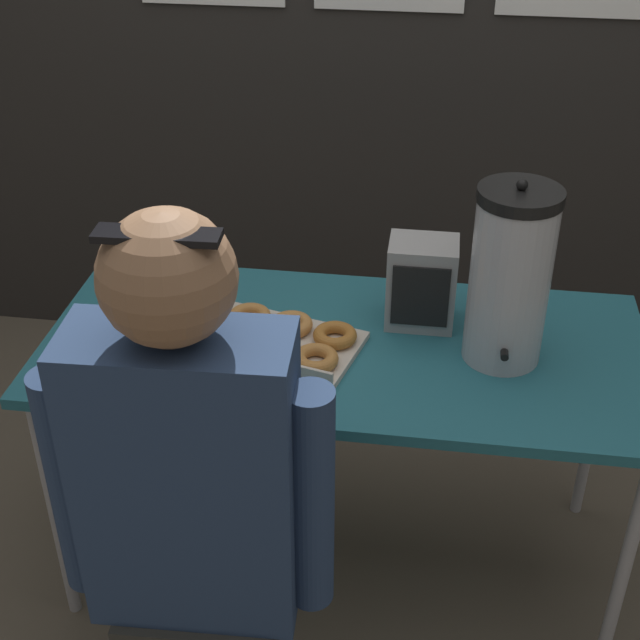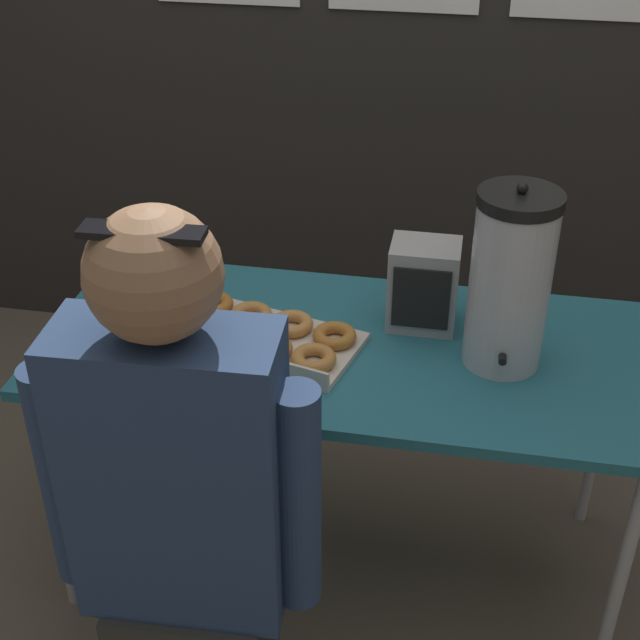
{
  "view_description": "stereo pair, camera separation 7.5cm",
  "coord_description": "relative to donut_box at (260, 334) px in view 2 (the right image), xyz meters",
  "views": [
    {
      "loc": [
        0.2,
        -1.78,
        1.93
      ],
      "look_at": [
        -0.06,
        0.0,
        0.79
      ],
      "focal_mm": 50.0,
      "sensor_mm": 36.0,
      "label": 1
    },
    {
      "loc": [
        0.27,
        -1.76,
        1.93
      ],
      "look_at": [
        -0.06,
        0.0,
        0.79
      ],
      "focal_mm": 50.0,
      "sensor_mm": 36.0,
      "label": 2
    }
  ],
  "objects": [
    {
      "name": "ground_plane",
      "position": [
        0.2,
        0.03,
        -0.75
      ],
      "size": [
        12.0,
        12.0,
        0.0
      ],
      "primitive_type": "plane",
      "color": "brown"
    },
    {
      "name": "folding_table",
      "position": [
        0.2,
        0.03,
        -0.07
      ],
      "size": [
        1.45,
        0.66,
        0.73
      ],
      "color": "#236675",
      "rests_on": "ground"
    },
    {
      "name": "donut_box",
      "position": [
        0.0,
        0.0,
        0.0
      ],
      "size": [
        0.52,
        0.36,
        0.05
      ],
      "rotation": [
        0.0,
        0.0,
        -0.25
      ],
      "color": "beige",
      "rests_on": "folding_table"
    },
    {
      "name": "coffee_urn",
      "position": [
        0.57,
        0.03,
        0.19
      ],
      "size": [
        0.19,
        0.21,
        0.45
      ],
      "color": "#B7B7BC",
      "rests_on": "folding_table"
    },
    {
      "name": "cell_phone",
      "position": [
        -0.41,
        -0.02,
        -0.02
      ],
      "size": [
        0.14,
        0.15,
        0.01
      ],
      "rotation": [
        0.0,
        0.0,
        -0.57
      ],
      "color": "#2D334C",
      "rests_on": "folding_table"
    },
    {
      "name": "space_heater",
      "position": [
        0.37,
        0.16,
        0.09
      ],
      "size": [
        0.17,
        0.14,
        0.22
      ],
      "color": "#9E9E9E",
      "rests_on": "folding_table"
    },
    {
      "name": "person_seated",
      "position": [
        -0.02,
        -0.56,
        -0.1
      ],
      "size": [
        0.54,
        0.23,
        1.34
      ],
      "rotation": [
        0.0,
        0.0,
        3.18
      ],
      "color": "#33332D",
      "rests_on": "ground"
    }
  ]
}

